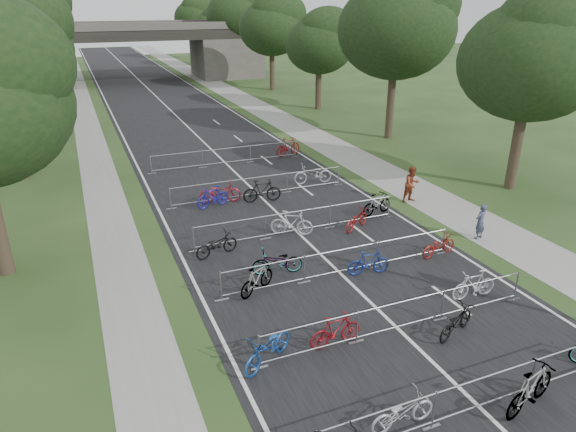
% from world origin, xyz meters
% --- Properties ---
extents(road, '(11.00, 140.00, 0.01)m').
position_xyz_m(road, '(0.00, 50.00, 0.01)').
color(road, black).
rests_on(road, ground).
extents(sidewalk_right, '(3.00, 140.00, 0.01)m').
position_xyz_m(sidewalk_right, '(8.00, 50.00, 0.01)').
color(sidewalk_right, gray).
rests_on(sidewalk_right, ground).
extents(sidewalk_left, '(2.00, 140.00, 0.01)m').
position_xyz_m(sidewalk_left, '(-7.50, 50.00, 0.01)').
color(sidewalk_left, gray).
rests_on(sidewalk_left, ground).
extents(lane_markings, '(0.12, 140.00, 0.00)m').
position_xyz_m(lane_markings, '(0.00, 50.00, 0.00)').
color(lane_markings, silver).
rests_on(lane_markings, ground).
extents(overpass_bridge, '(31.00, 8.00, 7.05)m').
position_xyz_m(overpass_bridge, '(0.00, 65.00, 3.53)').
color(overpass_bridge, '#494741').
rests_on(overpass_bridge, ground).
extents(tree_right_0, '(7.17, 7.17, 10.93)m').
position_xyz_m(tree_right_0, '(13.11, 15.93, 6.92)').
color(tree_right_0, '#33261C').
rests_on(tree_right_0, ground).
extents(tree_right_1, '(8.18, 8.18, 12.47)m').
position_xyz_m(tree_right_1, '(13.11, 27.93, 7.90)').
color(tree_right_1, '#33261C').
rests_on(tree_right_1, ground).
extents(tree_left_2, '(8.40, 8.40, 12.81)m').
position_xyz_m(tree_left_2, '(-11.39, 39.93, 8.12)').
color(tree_left_2, '#33261C').
rests_on(tree_left_2, ground).
extents(tree_right_2, '(6.16, 6.16, 9.39)m').
position_xyz_m(tree_right_2, '(13.11, 39.93, 5.95)').
color(tree_right_2, '#33261C').
rests_on(tree_right_2, ground).
extents(tree_left_3, '(6.72, 6.72, 10.25)m').
position_xyz_m(tree_left_3, '(-11.39, 51.93, 6.49)').
color(tree_left_3, '#33261C').
rests_on(tree_left_3, ground).
extents(tree_right_3, '(7.17, 7.17, 10.93)m').
position_xyz_m(tree_right_3, '(13.11, 51.93, 6.92)').
color(tree_right_3, '#33261C').
rests_on(tree_right_3, ground).
extents(tree_left_4, '(7.56, 7.56, 11.53)m').
position_xyz_m(tree_left_4, '(-11.39, 63.93, 7.30)').
color(tree_left_4, '#33261C').
rests_on(tree_left_4, ground).
extents(tree_right_4, '(8.18, 8.18, 12.47)m').
position_xyz_m(tree_right_4, '(13.11, 63.93, 7.90)').
color(tree_right_4, '#33261C').
rests_on(tree_right_4, ground).
extents(tree_left_5, '(8.40, 8.40, 12.81)m').
position_xyz_m(tree_left_5, '(-11.39, 75.93, 8.12)').
color(tree_left_5, '#33261C').
rests_on(tree_left_5, ground).
extents(tree_right_5, '(6.16, 6.16, 9.39)m').
position_xyz_m(tree_right_5, '(13.11, 75.93, 5.95)').
color(tree_right_5, '#33261C').
rests_on(tree_right_5, ground).
extents(tree_left_6, '(6.72, 6.72, 10.25)m').
position_xyz_m(tree_left_6, '(-11.39, 87.93, 6.49)').
color(tree_left_6, '#33261C').
rests_on(tree_left_6, ground).
extents(tree_right_6, '(7.17, 7.17, 10.93)m').
position_xyz_m(tree_right_6, '(13.11, 87.93, 6.92)').
color(tree_right_6, '#33261C').
rests_on(tree_right_6, ground).
extents(barrier_row_1, '(9.70, 0.08, 1.10)m').
position_xyz_m(barrier_row_1, '(0.00, 3.60, 0.55)').
color(barrier_row_1, gray).
rests_on(barrier_row_1, ground).
extents(barrier_row_2, '(9.70, 0.08, 1.10)m').
position_xyz_m(barrier_row_2, '(0.00, 7.20, 0.55)').
color(barrier_row_2, gray).
rests_on(barrier_row_2, ground).
extents(barrier_row_3, '(9.70, 0.08, 1.10)m').
position_xyz_m(barrier_row_3, '(0.00, 11.00, 0.55)').
color(barrier_row_3, gray).
rests_on(barrier_row_3, ground).
extents(barrier_row_4, '(9.70, 0.08, 1.10)m').
position_xyz_m(barrier_row_4, '(0.00, 15.00, 0.55)').
color(barrier_row_4, gray).
rests_on(barrier_row_4, ground).
extents(barrier_row_5, '(9.70, 0.08, 1.10)m').
position_xyz_m(barrier_row_5, '(0.00, 20.00, 0.55)').
color(barrier_row_5, gray).
rests_on(barrier_row_5, ground).
extents(barrier_row_6, '(9.70, 0.08, 1.10)m').
position_xyz_m(barrier_row_6, '(0.00, 26.00, 0.55)').
color(barrier_row_6, gray).
rests_on(barrier_row_6, ground).
extents(bike_5, '(1.74, 0.64, 0.91)m').
position_xyz_m(bike_5, '(-2.18, 3.91, 0.46)').
color(bike_5, '#B5B7BD').
rests_on(bike_5, ground).
extents(bike_6, '(2.12, 1.07, 1.22)m').
position_xyz_m(bike_6, '(1.07, 3.21, 0.61)').
color(bike_6, gray).
rests_on(bike_6, ground).
extents(bike_8, '(2.06, 1.64, 1.05)m').
position_xyz_m(bike_8, '(-4.30, 7.30, 0.52)').
color(bike_8, '#1B4895').
rests_on(bike_8, ground).
extents(bike_9, '(1.72, 0.57, 1.02)m').
position_xyz_m(bike_9, '(-2.18, 7.33, 0.51)').
color(bike_9, maroon).
rests_on(bike_9, ground).
extents(bike_10, '(1.88, 1.23, 0.93)m').
position_xyz_m(bike_10, '(1.42, 6.39, 0.47)').
color(bike_10, black).
rests_on(bike_10, ground).
extents(bike_11, '(1.74, 0.56, 1.03)m').
position_xyz_m(bike_11, '(3.37, 7.84, 0.52)').
color(bike_11, silver).
rests_on(bike_11, ground).
extents(bike_12, '(1.73, 1.32, 1.04)m').
position_xyz_m(bike_12, '(-3.32, 11.02, 0.52)').
color(bike_12, gray).
rests_on(bike_12, ground).
extents(bike_13, '(1.98, 1.01, 0.99)m').
position_xyz_m(bike_13, '(-2.18, 11.98, 0.50)').
color(bike_13, gray).
rests_on(bike_13, ground).
extents(bike_14, '(1.68, 0.71, 0.98)m').
position_xyz_m(bike_14, '(0.92, 10.65, 0.49)').
color(bike_14, navy).
rests_on(bike_14, ground).
extents(bike_15, '(1.79, 0.87, 0.90)m').
position_xyz_m(bike_15, '(4.30, 10.90, 0.45)').
color(bike_15, maroon).
rests_on(bike_15, ground).
extents(bike_16, '(1.93, 1.06, 0.96)m').
position_xyz_m(bike_16, '(-3.86, 14.30, 0.48)').
color(bike_16, black).
rests_on(bike_16, ground).
extents(bike_17, '(1.88, 1.35, 1.12)m').
position_xyz_m(bike_17, '(-0.35, 14.94, 0.56)').
color(bike_17, '#B2B1B9').
rests_on(bike_17, ground).
extents(bike_18, '(1.80, 1.39, 0.91)m').
position_xyz_m(bike_18, '(2.57, 14.43, 0.46)').
color(bike_18, maroon).
rests_on(bike_18, ground).
extents(bike_19, '(1.85, 0.89, 1.07)m').
position_xyz_m(bike_19, '(4.30, 15.52, 0.53)').
color(bike_19, gray).
rests_on(bike_19, ground).
extents(bike_20, '(1.82, 0.92, 1.05)m').
position_xyz_m(bike_20, '(-2.64, 19.47, 0.53)').
color(bike_20, '#1C1A92').
rests_on(bike_20, ground).
extents(bike_21, '(2.17, 1.09, 1.09)m').
position_xyz_m(bike_21, '(-2.14, 19.93, 0.55)').
color(bike_21, maroon).
rests_on(bike_21, ground).
extents(bike_22, '(2.00, 0.83, 1.16)m').
position_xyz_m(bike_22, '(-0.16, 19.19, 0.58)').
color(bike_22, black).
rests_on(bike_22, ground).
extents(bike_23, '(2.23, 1.02, 1.13)m').
position_xyz_m(bike_23, '(3.40, 20.72, 0.57)').
color(bike_23, '#ACADB4').
rests_on(bike_23, ground).
extents(bike_27, '(2.03, 1.07, 1.17)m').
position_xyz_m(bike_27, '(4.30, 26.47, 0.59)').
color(bike_27, maroon).
rests_on(bike_27, ground).
extents(pedestrian_a, '(0.65, 0.52, 1.56)m').
position_xyz_m(pedestrian_a, '(6.90, 11.55, 0.78)').
color(pedestrian_a, '#383C54').
rests_on(pedestrian_a, ground).
extents(pedestrian_b, '(0.97, 0.79, 1.84)m').
position_xyz_m(pedestrian_b, '(6.80, 16.34, 0.92)').
color(pedestrian_b, brown).
rests_on(pedestrian_b, ground).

